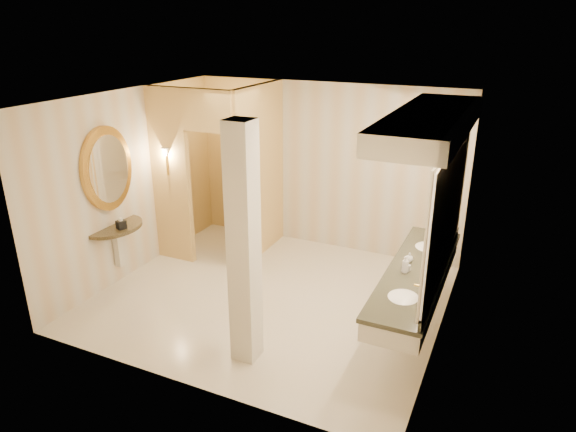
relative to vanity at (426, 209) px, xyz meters
name	(u,v)px	position (x,y,z in m)	size (l,w,h in m)	color
floor	(271,297)	(-1.98, 0.08, -1.63)	(4.50, 4.50, 0.00)	beige
ceiling	(268,99)	(-1.98, 0.08, 1.07)	(4.50, 4.50, 0.00)	white
wall_back	(325,167)	(-1.98, 2.08, -0.28)	(4.50, 0.02, 2.70)	beige
wall_front	(176,269)	(-1.98, -1.92, -0.28)	(4.50, 0.02, 2.70)	beige
wall_left	(132,183)	(-4.23, 0.08, -0.28)	(0.02, 4.00, 2.70)	beige
wall_right	(449,233)	(0.27, 0.08, -0.28)	(0.02, 4.00, 2.70)	beige
toilet_closet	(231,173)	(-3.11, 1.04, -0.24)	(1.50, 1.55, 2.70)	#E7CB79
wall_sconce	(166,153)	(-3.90, 0.51, 0.10)	(0.14, 0.14, 0.42)	gold
vanity	(426,209)	(0.00, 0.00, 0.00)	(0.75, 2.78, 2.09)	beige
console_shelf	(110,194)	(-4.19, -0.41, -0.29)	(0.90, 0.90, 1.90)	black
pillar	(244,248)	(-1.63, -1.22, -0.28)	(0.28, 0.28, 2.70)	beige
tissue_box	(121,225)	(-4.01, -0.46, -0.70)	(0.11, 0.11, 0.11)	black
toilet	(259,218)	(-3.08, 1.83, -1.26)	(0.41, 0.72, 0.73)	white
soap_bottle_a	(408,266)	(-0.12, -0.09, -0.70)	(0.05, 0.05, 0.12)	beige
soap_bottle_b	(409,257)	(-0.15, 0.16, -0.70)	(0.09, 0.09, 0.12)	silver
soap_bottle_c	(405,264)	(-0.14, -0.14, -0.65)	(0.08, 0.08, 0.21)	#C6B28C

